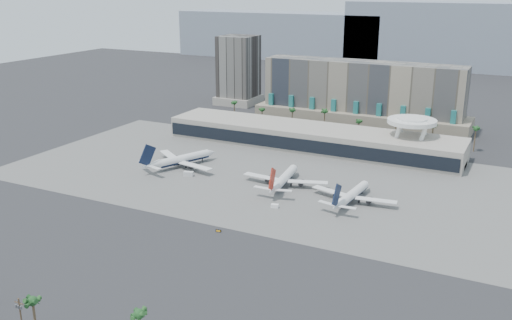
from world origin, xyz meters
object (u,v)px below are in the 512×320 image
at_px(utility_pole, 20,315).
at_px(taxiway_sign, 218,231).
at_px(service_vehicle_b, 275,206).
at_px(airliner_right, 352,195).
at_px(airliner_centre, 284,178).
at_px(service_vehicle_a, 188,174).
at_px(airliner_left, 181,159).

bearing_deg(utility_pole, taxiway_sign, 81.08).
bearing_deg(service_vehicle_b, airliner_right, 25.27).
bearing_deg(utility_pole, service_vehicle_b, 79.07).
xyz_separation_m(airliner_centre, service_vehicle_b, (7.42, -26.24, -2.89)).
distance_m(utility_pole, airliner_centre, 140.72).
height_order(airliner_right, service_vehicle_b, airliner_right).
bearing_deg(service_vehicle_a, airliner_right, -15.35).
bearing_deg(service_vehicle_b, taxiway_sign, -118.00).
distance_m(airliner_centre, service_vehicle_b, 27.42).
distance_m(airliner_left, airliner_centre, 59.32).
bearing_deg(airliner_left, airliner_right, 18.41).
xyz_separation_m(airliner_left, taxiway_sign, (57.58, -60.64, -3.46)).
bearing_deg(airliner_right, utility_pole, -105.12).
relative_size(airliner_right, service_vehicle_b, 12.77).
relative_size(airliner_centre, airliner_right, 1.05).
bearing_deg(taxiway_sign, airliner_centre, 77.34).
distance_m(service_vehicle_a, service_vehicle_b, 58.02).
distance_m(airliner_centre, airliner_right, 35.00).
bearing_deg(airliner_right, airliner_centre, 175.75).
height_order(airliner_centre, airliner_right, airliner_centre).
bearing_deg(taxiway_sign, airliner_left, 122.51).
xyz_separation_m(service_vehicle_a, taxiway_sign, (45.98, -49.97, -0.66)).
xyz_separation_m(airliner_right, service_vehicle_a, (-82.20, -2.39, -2.34)).
relative_size(service_vehicle_b, taxiway_sign, 1.42).
bearing_deg(service_vehicle_a, airliner_centre, -7.50).
xyz_separation_m(utility_pole, airliner_left, (-44.72, 142.61, -3.18)).
bearing_deg(airliner_right, airliner_left, 179.91).
bearing_deg(airliner_right, service_vehicle_a, -173.38).
height_order(airliner_right, service_vehicle_a, airliner_right).
xyz_separation_m(airliner_left, airliner_right, (93.80, -8.28, -0.46)).
bearing_deg(service_vehicle_a, airliner_left, 120.39).
relative_size(airliner_left, airliner_centre, 1.01).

